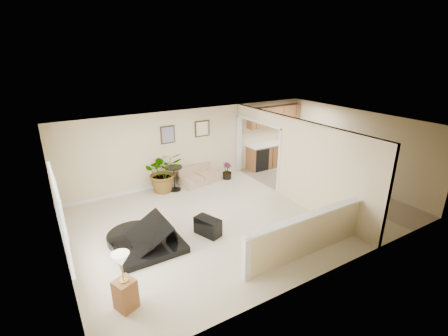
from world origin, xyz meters
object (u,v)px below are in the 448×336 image
piano (143,224)px  accent_table (174,175)px  piano_bench (208,226)px  palm_plant (163,172)px  small_plant (227,172)px  lamp_stand (124,285)px  loveseat (198,174)px

piano → accent_table: bearing=54.3°
piano_bench → accent_table: size_ratio=0.83×
piano → piano_bench: 1.59m
piano_bench → palm_plant: size_ratio=0.50×
piano → accent_table: 3.23m
piano_bench → small_plant: bearing=51.2°
piano → piano_bench: piano is taller
piano → palm_plant: piano is taller
small_plant → lamp_stand: bearing=-137.8°
piano_bench → palm_plant: (0.05, 3.06, 0.43)m
palm_plant → lamp_stand: palm_plant is taller
lamp_stand → small_plant: bearing=42.2°
piano → loveseat: piano is taller
palm_plant → loveseat: bearing=3.2°
small_plant → piano_bench: bearing=-128.8°
piano → loveseat: (2.83, 2.83, -0.31)m
palm_plant → lamp_stand: bearing=-118.7°
piano_bench → loveseat: loveseat is taller
loveseat → piano: bearing=-146.3°
palm_plant → small_plant: (2.29, -0.16, -0.40)m
small_plant → lamp_stand: size_ratio=0.52×
piano_bench → small_plant: small_plant is taller
palm_plant → piano_bench: bearing=-90.9°
small_plant → piano: bearing=-146.0°
lamp_stand → accent_table: bearing=57.6°
small_plant → lamp_stand: lamp_stand is taller
piano_bench → small_plant: (2.34, 2.90, 0.03)m
piano_bench → lamp_stand: bearing=-149.8°
loveseat → small_plant: loveseat is taller
palm_plant → small_plant: 2.33m
piano → small_plant: 4.66m
palm_plant → lamp_stand: (-2.44, -4.46, -0.17)m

